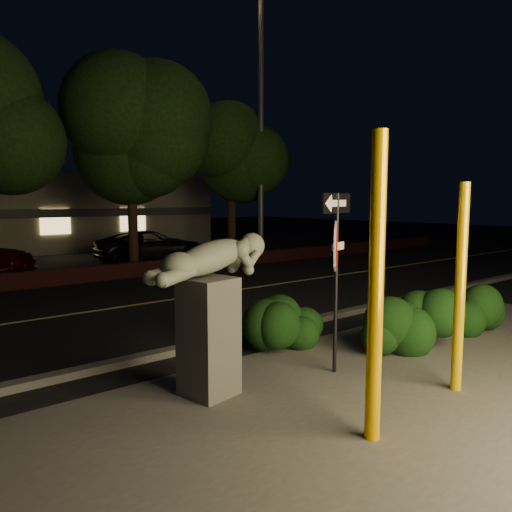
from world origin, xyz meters
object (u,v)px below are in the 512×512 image
at_px(yellow_pole_left, 376,290).
at_px(sculpture, 210,298).
at_px(yellow_pole_right, 460,289).
at_px(signpost, 337,247).
at_px(parked_car_dark, 152,246).
at_px(streetlight, 257,95).

relative_size(yellow_pole_left, sculpture, 1.56).
bearing_deg(yellow_pole_left, yellow_pole_right, 3.72).
distance_m(signpost, sculpture, 2.10).
xyz_separation_m(yellow_pole_right, parked_car_dark, (3.77, 15.80, -0.78)).
height_order(signpost, parked_car_dark, signpost).
distance_m(yellow_pole_left, yellow_pole_right, 2.09).
xyz_separation_m(sculpture, parked_car_dark, (6.47, 13.73, -0.68)).
height_order(yellow_pole_left, parked_car_dark, yellow_pole_left).
relative_size(sculpture, parked_car_dark, 0.46).
bearing_deg(streetlight, parked_car_dark, 131.26).
height_order(signpost, sculpture, signpost).
distance_m(yellow_pole_right, signpost, 1.81).
relative_size(yellow_pole_left, yellow_pole_right, 1.17).
xyz_separation_m(sculpture, streetlight, (9.68, 10.58, 5.52)).
height_order(signpost, streetlight, streetlight).
distance_m(yellow_pole_left, streetlight, 16.50).
xyz_separation_m(yellow_pole_right, sculpture, (-2.70, 2.07, -0.10)).
bearing_deg(yellow_pole_right, sculpture, 142.51).
bearing_deg(signpost, sculpture, 148.80).
bearing_deg(yellow_pole_right, yellow_pole_left, -176.28).
relative_size(signpost, parked_car_dark, 0.58).
bearing_deg(parked_car_dark, sculpture, 164.56).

